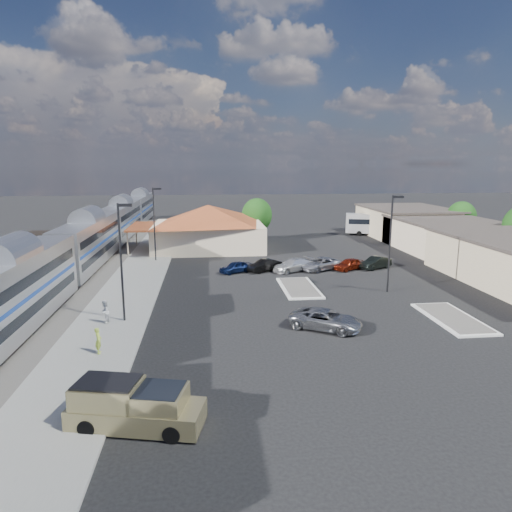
{
  "coord_description": "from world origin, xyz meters",
  "views": [
    {
      "loc": [
        -4.64,
        -39.62,
        11.75
      ],
      "look_at": [
        0.1,
        4.39,
        2.8
      ],
      "focal_mm": 32.0,
      "sensor_mm": 36.0,
      "label": 1
    }
  ],
  "objects": [
    {
      "name": "ground",
      "position": [
        0.0,
        0.0,
        0.0
      ],
      "size": [
        280.0,
        280.0,
        0.0
      ],
      "primitive_type": "plane",
      "color": "black",
      "rests_on": "ground"
    },
    {
      "name": "railbed",
      "position": [
        -21.0,
        8.0,
        0.06
      ],
      "size": [
        16.0,
        100.0,
        0.12
      ],
      "primitive_type": "cube",
      "color": "#4C4944",
      "rests_on": "ground"
    },
    {
      "name": "platform",
      "position": [
        -12.0,
        6.0,
        0.09
      ],
      "size": [
        5.5,
        92.0,
        0.18
      ],
      "primitive_type": "cube",
      "color": "gray",
      "rests_on": "ground"
    },
    {
      "name": "passenger_train",
      "position": [
        -18.0,
        12.97,
        2.87
      ],
      "size": [
        3.0,
        104.0,
        5.55
      ],
      "color": "silver",
      "rests_on": "ground"
    },
    {
      "name": "freight_cars",
      "position": [
        -24.0,
        9.55,
        1.93
      ],
      "size": [
        2.8,
        46.0,
        4.0
      ],
      "color": "black",
      "rests_on": "ground"
    },
    {
      "name": "station_depot",
      "position": [
        -4.56,
        24.0,
        3.13
      ],
      "size": [
        18.35,
        12.24,
        6.2
      ],
      "color": "beige",
      "rests_on": "ground"
    },
    {
      "name": "buildings_east",
      "position": [
        28.0,
        14.28,
        2.27
      ],
      "size": [
        14.4,
        51.4,
        4.8
      ],
      "color": "#C6B28C",
      "rests_on": "ground"
    },
    {
      "name": "traffic_island_south",
      "position": [
        4.0,
        2.0,
        0.1
      ],
      "size": [
        3.3,
        7.5,
        0.21
      ],
      "color": "silver",
      "rests_on": "ground"
    },
    {
      "name": "traffic_island_north",
      "position": [
        14.0,
        -8.0,
        0.1
      ],
      "size": [
        3.3,
        7.5,
        0.21
      ],
      "color": "silver",
      "rests_on": "ground"
    },
    {
      "name": "lamp_plat_s",
      "position": [
        -10.9,
        -6.0,
        5.34
      ],
      "size": [
        1.08,
        0.25,
        9.0
      ],
      "color": "black",
      "rests_on": "ground"
    },
    {
      "name": "lamp_plat_n",
      "position": [
        -10.9,
        16.0,
        5.34
      ],
      "size": [
        1.08,
        0.25,
        9.0
      ],
      "color": "black",
      "rests_on": "ground"
    },
    {
      "name": "lamp_lot",
      "position": [
        12.1,
        0.0,
        5.34
      ],
      "size": [
        1.08,
        0.25,
        9.0
      ],
      "color": "black",
      "rests_on": "ground"
    },
    {
      "name": "tree_east_c",
      "position": [
        34.0,
        26.0,
        3.76
      ],
      "size": [
        4.41,
        4.41,
        6.21
      ],
      "color": "#382314",
      "rests_on": "ground"
    },
    {
      "name": "tree_depot",
      "position": [
        3.0,
        30.0,
        4.02
      ],
      "size": [
        4.71,
        4.71,
        6.63
      ],
      "color": "#382314",
      "rests_on": "ground"
    },
    {
      "name": "pickup_truck",
      "position": [
        -7.99,
        -20.32,
        0.98
      ],
      "size": [
        6.34,
        3.5,
        2.07
      ],
      "rotation": [
        0.0,
        0.0,
        1.34
      ],
      "color": "tan",
      "rests_on": "ground"
    },
    {
      "name": "suv",
      "position": [
        3.74,
        -9.0,
        0.72
      ],
      "size": [
        5.69,
        4.72,
        1.44
      ],
      "primitive_type": "imported",
      "rotation": [
        0.0,
        0.0,
        1.03
      ],
      "color": "gray",
      "rests_on": "ground"
    },
    {
      "name": "coach_bus",
      "position": [
        24.0,
        33.27,
        2.05
      ],
      "size": [
        11.33,
        5.57,
        3.57
      ],
      "rotation": [
        0.0,
        0.0,
        1.27
      ],
      "color": "silver",
      "rests_on": "ground"
    },
    {
      "name": "person_a",
      "position": [
        -11.51,
        -12.08,
        1.01
      ],
      "size": [
        0.49,
        0.66,
        1.66
      ],
      "primitive_type": "imported",
      "rotation": [
        0.0,
        0.0,
        1.74
      ],
      "color": "#B1D141",
      "rests_on": "platform"
    },
    {
      "name": "person_b",
      "position": [
        -12.31,
        -6.52,
        1.06
      ],
      "size": [
        0.79,
        0.95,
        1.76
      ],
      "primitive_type": "imported",
      "rotation": [
        0.0,
        0.0,
        -1.72
      ],
      "color": "white",
      "rests_on": "platform"
    },
    {
      "name": "parked_car_a",
      "position": [
        -1.61,
        9.18,
        0.64
      ],
      "size": [
        4.03,
        3.08,
        1.28
      ],
      "primitive_type": "imported",
      "rotation": [
        0.0,
        0.0,
        -1.09
      ],
      "color": "#0B1639",
      "rests_on": "ground"
    },
    {
      "name": "parked_car_b",
      "position": [
        1.59,
        9.48,
        0.67
      ],
      "size": [
        4.19,
        3.28,
        1.33
      ],
      "primitive_type": "imported",
      "rotation": [
        0.0,
        0.0,
        -1.03
      ],
      "color": "black",
      "rests_on": "ground"
    },
    {
      "name": "parked_car_c",
      "position": [
        4.79,
        9.18,
        0.71
      ],
      "size": [
        5.26,
        4.04,
        1.42
      ],
      "primitive_type": "imported",
      "rotation": [
        0.0,
        0.0,
        -1.09
      ],
      "color": "silver",
      "rests_on": "ground"
    },
    {
      "name": "parked_car_d",
      "position": [
        7.99,
        9.48,
        0.71
      ],
      "size": [
        5.6,
        4.46,
        1.42
      ],
      "primitive_type": "imported",
      "rotation": [
        0.0,
        0.0,
        -1.08
      ],
      "color": "gray",
      "rests_on": "ground"
    },
    {
      "name": "parked_car_e",
      "position": [
        11.19,
        9.18,
        0.66
      ],
      "size": [
        4.1,
        3.38,
        1.32
      ],
      "primitive_type": "imported",
      "rotation": [
        0.0,
        0.0,
        -1.01
      ],
      "color": "maroon",
      "rests_on": "ground"
    },
    {
      "name": "parked_car_f",
      "position": [
        14.39,
        9.48,
        0.68
      ],
      "size": [
        4.3,
        3.32,
        1.36
      ],
      "primitive_type": "imported",
      "rotation": [
        0.0,
        0.0,
        -1.05
      ],
      "color": "black",
      "rests_on": "ground"
    }
  ]
}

